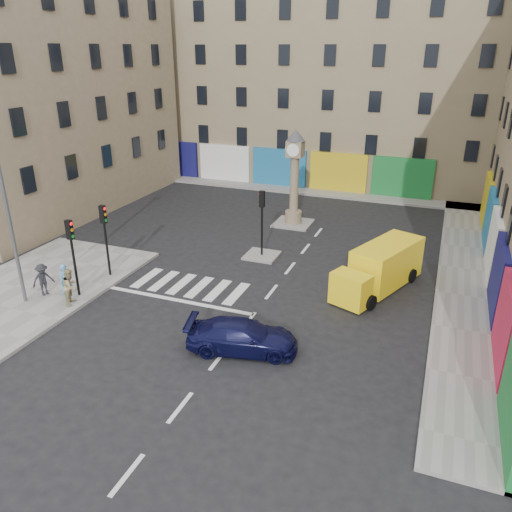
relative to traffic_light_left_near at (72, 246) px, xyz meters
The scene contains 17 objects.
ground 8.71m from the traffic_light_left_near, ahead, with size 120.00×120.00×0.00m, color black.
sidewalk_right 19.79m from the traffic_light_left_near, 29.96° to the left, with size 2.60×30.00×0.15m, color gray.
sidewalk_far 22.56m from the traffic_light_left_near, 78.94° to the left, with size 32.00×2.40×0.15m, color gray.
island_near 10.35m from the traffic_light_left_near, 51.07° to the left, with size 1.80×1.80×0.12m, color gray.
island_far 15.38m from the traffic_light_left_near, 65.46° to the left, with size 2.40×2.40×0.12m, color gray.
building_far 28.74m from the traffic_light_left_near, 81.21° to the left, with size 32.00×10.00×17.00m, color #827456.
building_left 16.66m from the traffic_light_left_near, 132.20° to the left, with size 8.00×20.00×15.00m, color #8F765D.
traffic_light_left_near is the anchor object (origin of this frame).
traffic_light_left_far 2.40m from the traffic_light_left_near, 90.00° to the left, with size 0.28×0.22×3.70m.
traffic_light_island 10.03m from the traffic_light_left_near, 51.07° to the left, with size 0.28×0.22×3.70m.
lamp_post 3.21m from the traffic_light_left_near, 143.62° to the right, with size 0.50×0.25×8.30m.
clock_pillar 15.19m from the traffic_light_left_near, 65.45° to the left, with size 1.20×1.20×6.10m.
navy_sedan 9.22m from the traffic_light_left_near, ahead, with size 1.75×4.31×1.25m, color #0B0C33.
yellow_van 14.53m from the traffic_light_left_near, 25.31° to the left, with size 3.78×6.09×2.13m.
pedestrian_blue 1.71m from the traffic_light_left_near, 122.31° to the right, with size 0.61×0.40×1.67m, color #589BCA.
pedestrian_tan 1.83m from the traffic_light_left_near, 69.11° to the right, with size 0.82×0.64×1.69m, color tan.
pedestrian_dark 2.32m from the traffic_light_left_near, 158.90° to the right, with size 1.01×0.58×1.56m, color black.
Camera 1 is at (7.07, -16.40, 10.94)m, focal length 35.00 mm.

